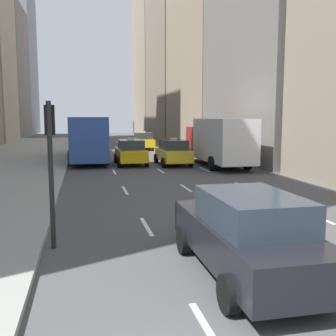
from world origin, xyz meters
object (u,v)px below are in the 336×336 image
(taxi_lead, at_px, (143,141))
(city_bus, at_px, (88,137))
(traffic_light_pole, at_px, (50,151))
(sedan_black_near, at_px, (246,234))
(taxi_fourth, at_px, (131,152))
(box_truck, at_px, (218,141))
(taxi_second, at_px, (173,152))

(taxi_lead, height_order, city_bus, city_bus)
(taxi_lead, relative_size, traffic_light_pole, 1.22)
(sedan_black_near, xyz_separation_m, traffic_light_pole, (-3.95, 2.71, 1.53))
(taxi_fourth, bearing_deg, sedan_black_near, -90.00)
(taxi_fourth, bearing_deg, city_bus, 125.83)
(taxi_fourth, xyz_separation_m, sedan_black_near, (-0.00, -19.51, 0.00))
(traffic_light_pole, bearing_deg, taxi_lead, 77.18)
(city_bus, height_order, box_truck, city_bus)
(taxi_fourth, relative_size, sedan_black_near, 0.93)
(taxi_second, height_order, taxi_fourth, same)
(taxi_lead, bearing_deg, taxi_second, -90.00)
(taxi_lead, bearing_deg, taxi_fourth, -102.29)
(taxi_lead, relative_size, sedan_black_near, 0.93)
(sedan_black_near, relative_size, box_truck, 0.57)
(taxi_lead, bearing_deg, traffic_light_pole, -102.82)
(taxi_second, bearing_deg, box_truck, -24.37)
(taxi_fourth, bearing_deg, taxi_lead, 77.71)
(taxi_fourth, xyz_separation_m, box_truck, (5.60, -1.99, 0.83))
(box_truck, xyz_separation_m, traffic_light_pole, (-9.55, -14.82, 0.70))
(city_bus, bearing_deg, taxi_lead, 57.92)
(taxi_lead, relative_size, city_bus, 0.38)
(taxi_lead, xyz_separation_m, taxi_second, (0.00, -13.57, 0.00))
(taxi_fourth, relative_size, city_bus, 0.38)
(box_truck, relative_size, traffic_light_pole, 2.33)
(sedan_black_near, distance_m, traffic_light_pole, 5.03)
(taxi_second, bearing_deg, city_bus, 140.55)
(taxi_fourth, relative_size, traffic_light_pole, 1.22)
(sedan_black_near, bearing_deg, traffic_light_pole, 145.56)
(taxi_second, height_order, sedan_black_near, taxi_second)
(sedan_black_near, bearing_deg, taxi_second, 81.53)
(taxi_lead, height_order, taxi_fourth, same)
(taxi_second, xyz_separation_m, city_bus, (-5.61, 4.62, 0.91))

